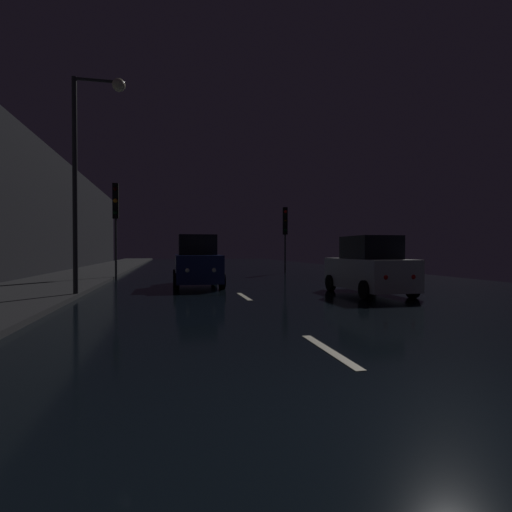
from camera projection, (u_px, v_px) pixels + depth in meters
ground at (207, 273)px, 27.36m from camera, size 27.72×84.00×0.02m
sidewalk_left at (89, 273)px, 25.75m from camera, size 4.40×84.00×0.15m
building_facade_left at (25, 205)px, 21.71m from camera, size 0.80×63.00×8.07m
lane_centerline at (225, 284)px, 18.43m from camera, size 0.16×24.79×0.01m
traffic_light_far_right at (285, 226)px, 27.70m from camera, size 0.35×0.48×4.57m
traffic_light_far_left at (116, 209)px, 21.43m from camera, size 0.32×0.46×5.19m
streetlamp_overhead at (89, 152)px, 13.24m from camera, size 1.70×0.44×7.39m
car_approaching_headlights at (197, 263)px, 17.70m from camera, size 2.08×4.50×2.26m
car_parked_right_near at (369, 268)px, 14.41m from camera, size 1.93×4.18×2.10m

